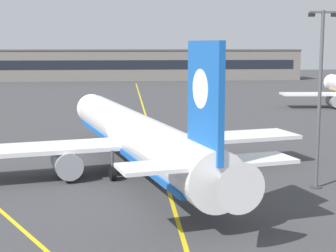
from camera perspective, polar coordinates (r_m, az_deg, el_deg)
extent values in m
plane|color=#3D3D3F|center=(40.14, 0.69, -7.93)|extent=(400.00, 400.00, 0.00)
cube|color=yellow|center=(69.34, -1.77, -0.86)|extent=(1.55, 180.00, 0.01)
cylinder|color=white|center=(48.02, -3.44, -0.89)|extent=(12.32, 35.86, 3.80)
cone|color=white|center=(66.64, -7.87, 1.72)|extent=(4.13, 3.39, 3.61)
cone|color=white|center=(30.08, 6.52, -5.94)|extent=(3.44, 3.40, 2.85)
cube|color=blue|center=(48.21, -3.43, -2.12)|extent=(11.56, 33.05, 0.44)
cube|color=black|center=(64.72, -7.56, 2.11)|extent=(3.03, 1.75, 0.60)
cube|color=white|center=(48.74, -3.62, -1.78)|extent=(32.22, 12.33, 0.36)
cylinder|color=gray|center=(46.80, -10.63, -3.87)|extent=(3.10, 4.05, 2.30)
cylinder|color=black|center=(48.59, -10.95, -3.41)|extent=(1.94, 0.64, 1.95)
cylinder|color=gray|center=(50.02, 3.58, -2.92)|extent=(3.10, 4.05, 2.30)
cylinder|color=black|center=(51.70, 2.80, -2.54)|extent=(1.94, 0.64, 1.95)
cube|color=blue|center=(32.58, 3.93, 2.64)|extent=(1.54, 4.76, 7.20)
cylinder|color=white|center=(32.79, 3.74, 3.94)|extent=(1.00, 2.44, 2.40)
cube|color=white|center=(32.63, 4.28, -3.93)|extent=(11.35, 5.36, 0.24)
cylinder|color=#4C4C51|center=(62.27, -6.98, -0.63)|extent=(0.24, 0.24, 1.60)
cylinder|color=black|center=(62.44, -6.97, -1.56)|extent=(0.60, 0.97, 0.90)
cylinder|color=#4C4C51|center=(45.82, -5.89, -3.59)|extent=(0.24, 0.24, 1.60)
cylinder|color=black|center=(46.07, -5.87, -4.95)|extent=(0.70, 1.36, 1.30)
cylinder|color=#4C4C51|center=(47.23, 0.28, -3.17)|extent=(0.24, 0.24, 1.60)
cylinder|color=black|center=(47.47, 0.28, -4.50)|extent=(0.70, 1.36, 1.30)
cone|color=white|center=(120.60, 17.04, 4.40)|extent=(3.57, 2.67, 3.42)
cube|color=black|center=(118.86, 17.33, 4.64)|extent=(2.76, 1.21, 0.57)
cylinder|color=gray|center=(101.28, 17.14, 2.54)|extent=(2.39, 3.54, 2.18)
cylinder|color=black|center=(102.94, 16.84, 2.65)|extent=(1.86, 0.29, 1.85)
cylinder|color=#515156|center=(44.05, 15.68, 2.54)|extent=(0.28, 0.28, 14.01)
cylinder|color=#333338|center=(45.28, 15.32, -6.25)|extent=(0.90, 0.90, 0.10)
cube|color=#515156|center=(43.89, 16.06, 11.47)|extent=(2.20, 0.16, 0.16)
cube|color=black|center=(43.57, 14.92, 11.27)|extent=(0.44, 0.36, 0.28)
cube|color=black|center=(44.20, 17.15, 11.14)|extent=(0.44, 0.36, 0.28)
cone|color=orange|center=(64.63, -3.57, -1.33)|extent=(0.36, 0.36, 0.55)
cylinder|color=white|center=(64.62, -3.57, -1.30)|extent=(0.23, 0.23, 0.07)
cube|color=orange|center=(64.67, -3.57, -1.55)|extent=(0.44, 0.44, 0.03)
cube|color=slate|center=(174.83, -6.38, 6.37)|extent=(122.58, 12.00, 9.35)
cube|color=black|center=(168.77, -6.43, 6.43)|extent=(117.68, 0.12, 2.80)
cube|color=#4E4A47|center=(174.71, -6.40, 7.97)|extent=(122.98, 12.40, 0.40)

